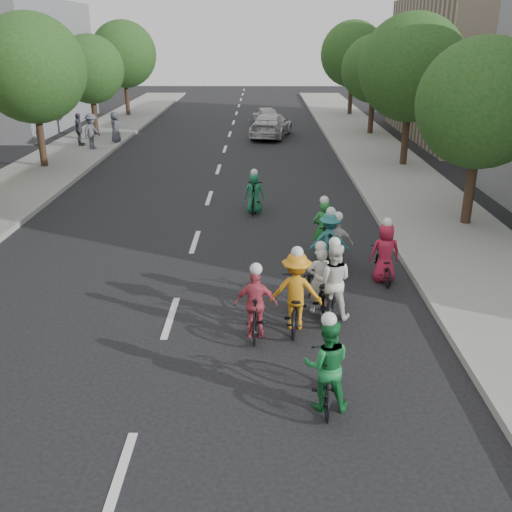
{
  "coord_description": "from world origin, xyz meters",
  "views": [
    {
      "loc": [
        2.05,
        -11.45,
        6.0
      ],
      "look_at": [
        1.92,
        1.29,
        1.0
      ],
      "focal_mm": 40.0,
      "sensor_mm": 36.0,
      "label": 1
    }
  ],
  "objects_px": {
    "cyclist_9": "(254,196)",
    "spectator_2": "(115,127)",
    "cyclist_2": "(296,297)",
    "cyclist_3": "(256,309)",
    "cyclist_6": "(332,288)",
    "spectator_0": "(92,131)",
    "cyclist_0": "(319,287)",
    "cyclist_1": "(326,371)",
    "spectator_1": "(79,129)",
    "cyclist_4": "(384,259)",
    "follow_car_trail": "(266,115)",
    "cyclist_5": "(323,235)",
    "cyclist_7": "(329,245)",
    "cyclist_8": "(336,250)",
    "follow_car_lead": "(271,125)"
  },
  "relations": [
    {
      "from": "cyclist_0",
      "to": "cyclist_9",
      "type": "relative_size",
      "value": 1.11
    },
    {
      "from": "cyclist_0",
      "to": "spectator_2",
      "type": "distance_m",
      "value": 22.98
    },
    {
      "from": "cyclist_9",
      "to": "cyclist_6",
      "type": "bearing_deg",
      "value": 107.28
    },
    {
      "from": "cyclist_5",
      "to": "spectator_0",
      "type": "height_order",
      "value": "spectator_0"
    },
    {
      "from": "cyclist_0",
      "to": "cyclist_8",
      "type": "height_order",
      "value": "cyclist_0"
    },
    {
      "from": "cyclist_6",
      "to": "follow_car_lead",
      "type": "relative_size",
      "value": 0.4
    },
    {
      "from": "cyclist_1",
      "to": "cyclist_4",
      "type": "xyz_separation_m",
      "value": [
        2.05,
        5.36,
        -0.09
      ]
    },
    {
      "from": "cyclist_3",
      "to": "cyclist_9",
      "type": "xyz_separation_m",
      "value": [
        -0.16,
        8.92,
        -0.01
      ]
    },
    {
      "from": "cyclist_9",
      "to": "spectator_2",
      "type": "height_order",
      "value": "spectator_2"
    },
    {
      "from": "cyclist_1",
      "to": "cyclist_5",
      "type": "height_order",
      "value": "cyclist_1"
    },
    {
      "from": "spectator_2",
      "to": "cyclist_5",
      "type": "bearing_deg",
      "value": -159.06
    },
    {
      "from": "cyclist_4",
      "to": "cyclist_7",
      "type": "relative_size",
      "value": 0.92
    },
    {
      "from": "cyclist_5",
      "to": "spectator_0",
      "type": "xyz_separation_m",
      "value": [
        -10.86,
        15.27,
        0.47
      ]
    },
    {
      "from": "follow_car_lead",
      "to": "follow_car_trail",
      "type": "bearing_deg",
      "value": -75.25
    },
    {
      "from": "cyclist_4",
      "to": "cyclist_9",
      "type": "height_order",
      "value": "cyclist_4"
    },
    {
      "from": "cyclist_3",
      "to": "spectator_0",
      "type": "distance_m",
      "value": 21.95
    },
    {
      "from": "cyclist_4",
      "to": "spectator_2",
      "type": "relative_size",
      "value": 1.0
    },
    {
      "from": "cyclist_5",
      "to": "spectator_0",
      "type": "distance_m",
      "value": 18.74
    },
    {
      "from": "cyclist_3",
      "to": "spectator_1",
      "type": "height_order",
      "value": "spectator_1"
    },
    {
      "from": "cyclist_1",
      "to": "cyclist_3",
      "type": "height_order",
      "value": "cyclist_1"
    },
    {
      "from": "cyclist_9",
      "to": "spectator_2",
      "type": "xyz_separation_m",
      "value": [
        -8.08,
        13.13,
        0.4
      ]
    },
    {
      "from": "follow_car_trail",
      "to": "spectator_2",
      "type": "distance_m",
      "value": 11.74
    },
    {
      "from": "cyclist_1",
      "to": "cyclist_4",
      "type": "height_order",
      "value": "cyclist_1"
    },
    {
      "from": "cyclist_4",
      "to": "spectator_1",
      "type": "bearing_deg",
      "value": -56.48
    },
    {
      "from": "cyclist_1",
      "to": "cyclist_8",
      "type": "relative_size",
      "value": 1.07
    },
    {
      "from": "spectator_1",
      "to": "spectator_2",
      "type": "distance_m",
      "value": 2.05
    },
    {
      "from": "cyclist_1",
      "to": "cyclist_3",
      "type": "bearing_deg",
      "value": -61.85
    },
    {
      "from": "cyclist_3",
      "to": "cyclist_5",
      "type": "distance_m",
      "value": 5.09
    },
    {
      "from": "spectator_0",
      "to": "cyclist_9",
      "type": "bearing_deg",
      "value": -120.92
    },
    {
      "from": "cyclist_6",
      "to": "spectator_2",
      "type": "xyz_separation_m",
      "value": [
        -9.93,
        21.12,
        0.33
      ]
    },
    {
      "from": "cyclist_7",
      "to": "follow_car_trail",
      "type": "distance_m",
      "value": 26.43
    },
    {
      "from": "cyclist_0",
      "to": "cyclist_5",
      "type": "height_order",
      "value": "cyclist_5"
    },
    {
      "from": "cyclist_3",
      "to": "cyclist_7",
      "type": "bearing_deg",
      "value": -115.11
    },
    {
      "from": "cyclist_6",
      "to": "spectator_2",
      "type": "distance_m",
      "value": 23.34
    },
    {
      "from": "cyclist_4",
      "to": "cyclist_7",
      "type": "distance_m",
      "value": 1.52
    },
    {
      "from": "cyclist_5",
      "to": "follow_car_trail",
      "type": "bearing_deg",
      "value": -91.21
    },
    {
      "from": "cyclist_9",
      "to": "cyclist_0",
      "type": "bearing_deg",
      "value": 105.8
    },
    {
      "from": "spectator_1",
      "to": "spectator_2",
      "type": "relative_size",
      "value": 1.03
    },
    {
      "from": "cyclist_9",
      "to": "follow_car_trail",
      "type": "xyz_separation_m",
      "value": [
        0.53,
        21.11,
        0.01
      ]
    },
    {
      "from": "cyclist_7",
      "to": "spectator_1",
      "type": "relative_size",
      "value": 1.06
    },
    {
      "from": "cyclist_1",
      "to": "cyclist_2",
      "type": "height_order",
      "value": "cyclist_2"
    },
    {
      "from": "cyclist_4",
      "to": "cyclist_2",
      "type": "bearing_deg",
      "value": 43.54
    },
    {
      "from": "cyclist_2",
      "to": "cyclist_7",
      "type": "xyz_separation_m",
      "value": [
        1.07,
        3.23,
        0.0
      ]
    },
    {
      "from": "cyclist_1",
      "to": "cyclist_5",
      "type": "distance_m",
      "value": 7.2
    },
    {
      "from": "follow_car_trail",
      "to": "cyclist_9",
      "type": "bearing_deg",
      "value": 76.97
    },
    {
      "from": "cyclist_3",
      "to": "cyclist_8",
      "type": "distance_m",
      "value": 4.2
    },
    {
      "from": "spectator_2",
      "to": "cyclist_8",
      "type": "bearing_deg",
      "value": -159.99
    },
    {
      "from": "cyclist_5",
      "to": "cyclist_1",
      "type": "bearing_deg",
      "value": 80.25
    },
    {
      "from": "cyclist_1",
      "to": "spectator_1",
      "type": "bearing_deg",
      "value": -62.77
    },
    {
      "from": "cyclist_2",
      "to": "cyclist_3",
      "type": "distance_m",
      "value": 0.95
    }
  ]
}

